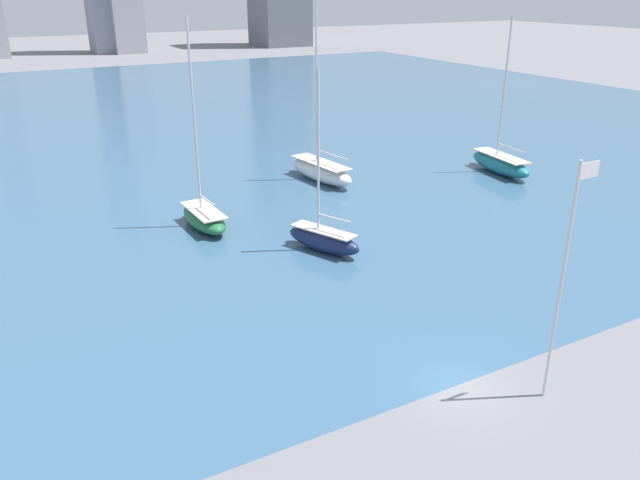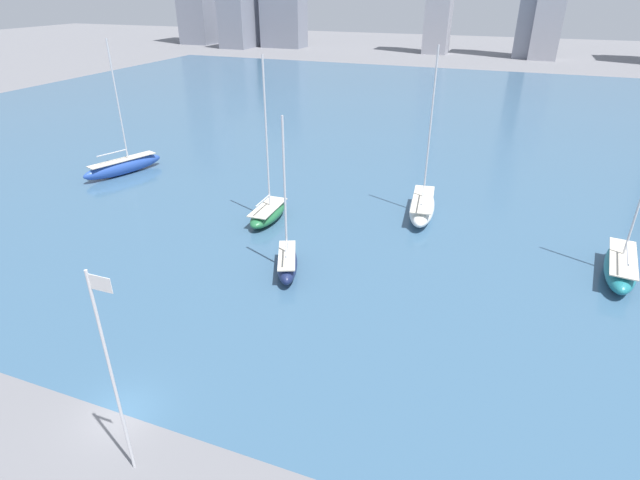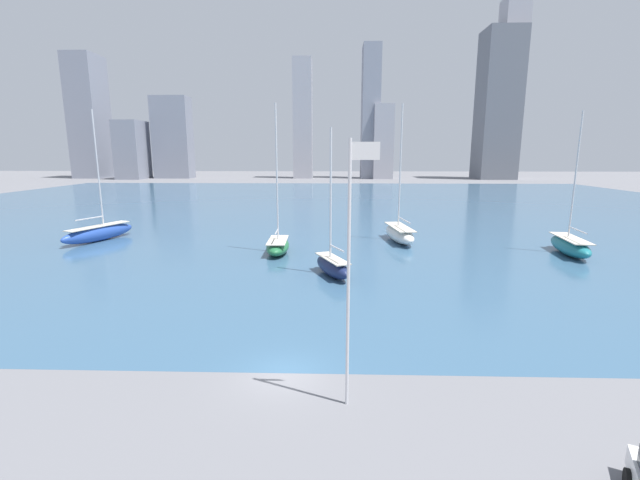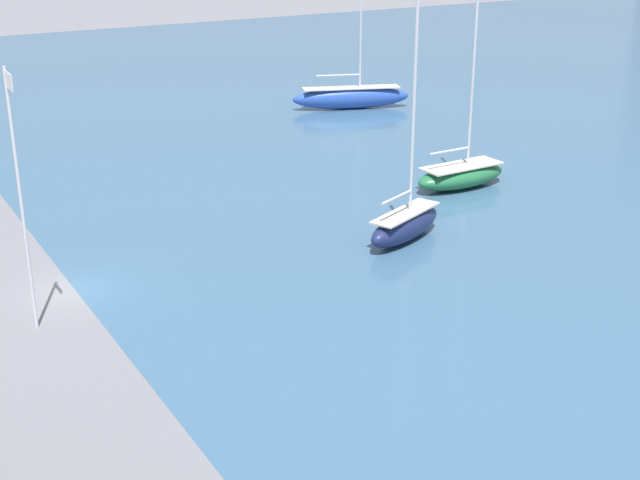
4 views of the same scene
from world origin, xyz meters
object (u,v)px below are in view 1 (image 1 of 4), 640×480
sailboat_green (204,217)px  sailboat_white (321,170)px  sailboat_navy (323,238)px  sailboat_teal (500,163)px  flag_pole (563,277)px

sailboat_green → sailboat_white: (14.46, 6.87, 0.14)m
sailboat_navy → sailboat_white: bearing=38.5°
sailboat_white → sailboat_navy: bearing=-125.3°
sailboat_green → sailboat_navy: bearing=-56.9°
sailboat_navy → sailboat_teal: 27.49m
sailboat_navy → sailboat_white: size_ratio=0.78×
flag_pole → sailboat_navy: bearing=92.1°
sailboat_navy → sailboat_green: (-6.06, 8.72, -0.05)m
sailboat_white → sailboat_teal: size_ratio=1.10×
sailboat_navy → sailboat_teal: sailboat_teal is taller
sailboat_white → sailboat_teal: (17.56, -6.54, -0.03)m
flag_pole → sailboat_white: size_ratio=0.68×
flag_pole → sailboat_navy: sailboat_navy is taller
sailboat_navy → sailboat_teal: bearing=-4.0°
sailboat_green → flag_pole: bearing=-78.5°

